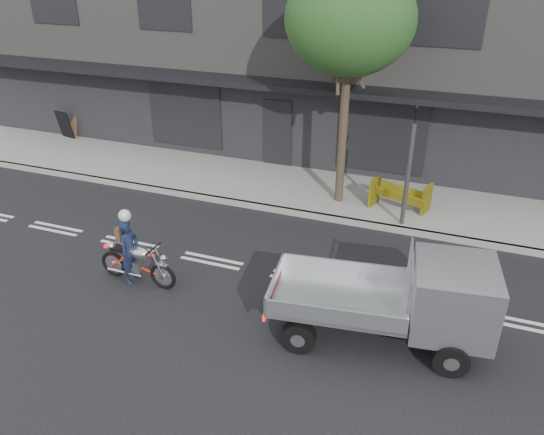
% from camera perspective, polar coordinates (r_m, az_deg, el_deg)
% --- Properties ---
extents(ground, '(80.00, 80.00, 0.00)m').
position_cam_1_polar(ground, '(13.35, -6.50, -4.65)').
color(ground, black).
rests_on(ground, ground).
extents(sidewalk, '(32.00, 3.20, 0.15)m').
position_cam_1_polar(sidewalk, '(17.13, 0.38, 3.48)').
color(sidewalk, gray).
rests_on(sidewalk, ground).
extents(kerb, '(32.00, 0.20, 0.15)m').
position_cam_1_polar(kerb, '(15.77, -1.59, 1.23)').
color(kerb, gray).
rests_on(kerb, ground).
extents(building_main, '(26.00, 10.00, 8.00)m').
position_cam_1_polar(building_main, '(22.16, 6.57, 19.50)').
color(building_main, slate).
rests_on(building_main, ground).
extents(street_tree, '(3.40, 3.40, 6.74)m').
position_cam_1_polar(street_tree, '(14.64, 8.40, 20.27)').
color(street_tree, '#382B21').
rests_on(street_tree, ground).
extents(traffic_light_pole, '(0.12, 0.12, 3.50)m').
position_cam_1_polar(traffic_light_pole, '(14.46, 14.43, 4.64)').
color(traffic_light_pole, '#2D2D30').
rests_on(traffic_light_pole, ground).
extents(motorcycle, '(2.03, 0.59, 1.04)m').
position_cam_1_polar(motorcycle, '(12.62, -14.34, -4.66)').
color(motorcycle, black).
rests_on(motorcycle, ground).
extents(rider, '(0.40, 0.59, 1.59)m').
position_cam_1_polar(rider, '(12.56, -15.05, -3.53)').
color(rider, '#131A36').
rests_on(rider, ground).
extents(flatbed_ute, '(4.36, 2.20, 1.94)m').
position_cam_1_polar(flatbed_ute, '(10.56, 16.72, -8.32)').
color(flatbed_ute, black).
rests_on(flatbed_ute, ground).
extents(construction_barrier, '(1.72, 1.15, 0.90)m').
position_cam_1_polar(construction_barrier, '(15.49, 13.50, 2.06)').
color(construction_barrier, '#DBBF0B').
rests_on(construction_barrier, sidewalk).
extents(sandwich_board, '(0.77, 0.59, 1.09)m').
position_cam_1_polar(sandwich_board, '(22.52, -21.42, 9.27)').
color(sandwich_board, black).
rests_on(sandwich_board, sidewalk).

